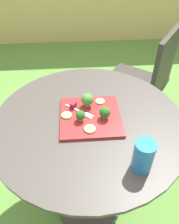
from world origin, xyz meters
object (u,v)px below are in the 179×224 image
object	(u,v)px
salad_plate	(90,116)
fork	(81,112)
patio_chair	(146,78)
drinking_glass	(143,157)

from	to	relation	value
salad_plate	fork	size ratio (longest dim) A/B	2.13
fork	patio_chair	bearing A→B (deg)	50.61
patio_chair	fork	bearing A→B (deg)	-129.39
patio_chair	fork	xyz separation A→B (m)	(-0.50, -0.61, 0.24)
salad_plate	drinking_glass	bearing A→B (deg)	-59.51
patio_chair	salad_plate	bearing A→B (deg)	-126.15
patio_chair	fork	world-z (taller)	patio_chair
patio_chair	drinking_glass	world-z (taller)	patio_chair
patio_chair	salad_plate	distance (m)	0.81
patio_chair	fork	distance (m)	0.82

